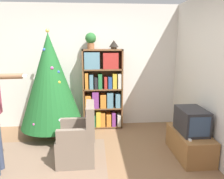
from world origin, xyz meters
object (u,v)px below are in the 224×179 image
Objects in this scene: television at (192,121)px; potted_plant at (91,40)px; christmas_tree at (50,81)px; armchair at (79,142)px; bookshelf at (102,89)px; table_lamp at (114,44)px.

potted_plant reaches higher than television.
christmas_tree is 2.24× the size of armchair.
table_lamp is (0.25, 0.01, 0.94)m from bookshelf.
christmas_tree is at bearing 157.09° from television.
armchair is (-1.79, -0.02, -0.28)m from television.
bookshelf is 1.09m from christmas_tree.
christmas_tree is at bearing -154.56° from potted_plant.
christmas_tree is 1.41m from armchair.
television is at bearing 89.92° from armchair.
armchair is 2.12m from table_lamp.
bookshelf is at bearing 135.20° from television.
television is at bearing -50.67° from table_lamp.
bookshelf is 8.42× the size of table_lamp.
bookshelf is 5.12× the size of potted_plant.
christmas_tree is 10.31× the size of table_lamp.
armchair is at bearing -60.59° from christmas_tree.
television is 2.61m from christmas_tree.
potted_plant is 1.64× the size of table_lamp.
table_lamp is at bearing 153.55° from armchair.
bookshelf is 1.94m from television.
television is 2.45m from potted_plant.
table_lamp is at bearing 0.00° from potted_plant.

